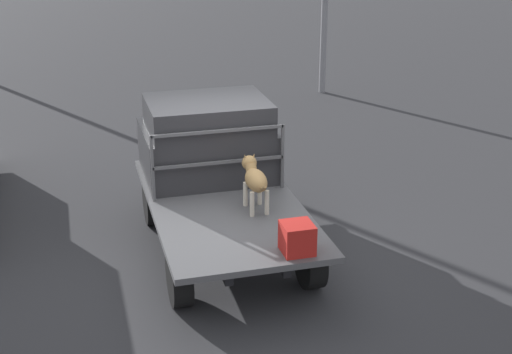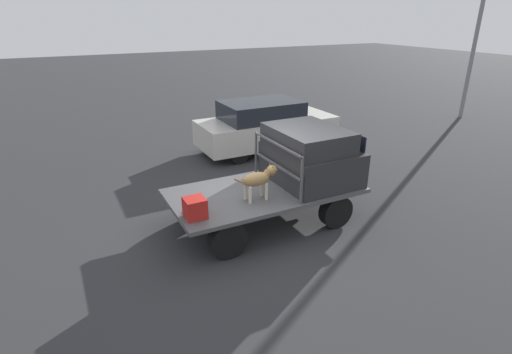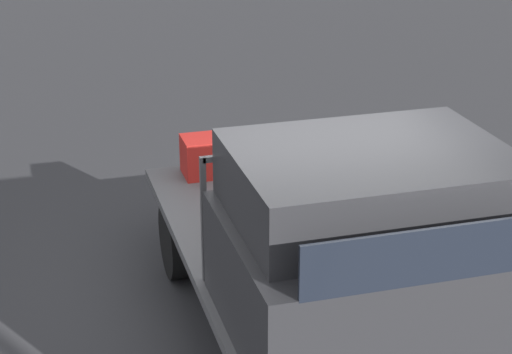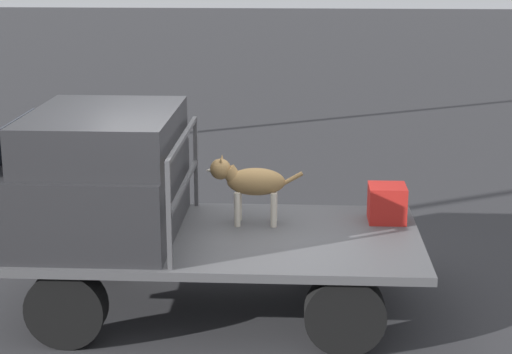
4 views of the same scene
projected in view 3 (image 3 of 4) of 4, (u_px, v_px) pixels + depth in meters
ground_plane at (310, 330)px, 6.92m from camera, size 80.00×80.00×0.00m
flatbed_truck at (312, 269)px, 6.70m from camera, size 3.89×1.99×0.76m
truck_cab at (372, 244)px, 5.45m from camera, size 1.55×1.87×1.17m
truck_headboard at (328, 186)px, 6.14m from camera, size 0.04×1.87×0.94m
dog at (259, 186)px, 6.65m from camera, size 0.94×0.27×0.68m
cargo_crate at (203, 156)px, 7.91m from camera, size 0.36×0.36×0.36m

